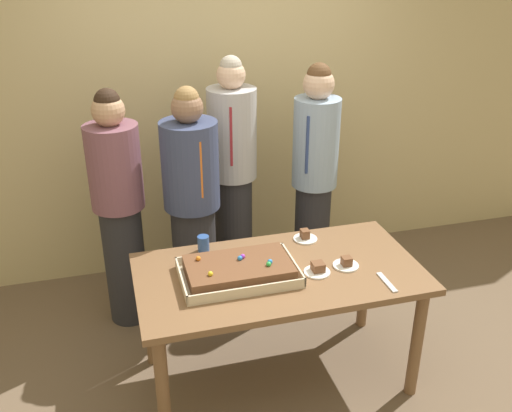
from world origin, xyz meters
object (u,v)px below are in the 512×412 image
object	(u,v)px
sheet_cake	(239,270)
person_far_right_suit	(314,175)
party_table	(279,285)
person_serving_front	(233,175)
drink_cup_nearest	(203,244)
plated_slice_far_left	(346,264)
cake_server_utensil	(387,282)
person_striped_tie_right	(192,208)
plated_slice_near_left	(305,237)
person_green_shirt_behind	(119,208)
plated_slice_near_right	(317,269)

from	to	relation	value
sheet_cake	person_far_right_suit	distance (m)	1.28
party_table	person_serving_front	xyz separation A→B (m)	(-0.01, 1.09, 0.26)
party_table	drink_cup_nearest	bearing A→B (deg)	138.03
person_far_right_suit	person_serving_front	bearing A→B (deg)	-60.98
plated_slice_far_left	cake_server_utensil	bearing A→B (deg)	-56.43
sheet_cake	cake_server_utensil	size ratio (longest dim) A/B	3.24
sheet_cake	person_serving_front	bearing A→B (deg)	78.16
person_striped_tie_right	plated_slice_near_left	bearing A→B (deg)	44.61
plated_slice_far_left	person_striped_tie_right	bearing A→B (deg)	131.89
person_green_shirt_behind	person_serving_front	bearing A→B (deg)	70.28
person_striped_tie_right	sheet_cake	bearing A→B (deg)	-0.00
cake_server_utensil	plated_slice_near_left	bearing A→B (deg)	114.06
drink_cup_nearest	cake_server_utensil	bearing A→B (deg)	-34.21
party_table	drink_cup_nearest	world-z (taller)	drink_cup_nearest
sheet_cake	person_striped_tie_right	xyz separation A→B (m)	(-0.12, 0.78, 0.04)
plated_slice_near_right	person_green_shirt_behind	distance (m)	1.41
plated_slice_near_right	person_green_shirt_behind	world-z (taller)	person_green_shirt_behind
plated_slice_near_right	plated_slice_far_left	distance (m)	0.18
plated_slice_near_left	drink_cup_nearest	distance (m)	0.64
plated_slice_near_left	cake_server_utensil	bearing A→B (deg)	-65.94
sheet_cake	person_striped_tie_right	size ratio (longest dim) A/B	0.39
sheet_cake	plated_slice_near_left	bearing A→B (deg)	31.92
drink_cup_nearest	cake_server_utensil	world-z (taller)	drink_cup_nearest
sheet_cake	plated_slice_near_left	size ratio (longest dim) A/B	4.32
drink_cup_nearest	person_green_shirt_behind	bearing A→B (deg)	129.99
party_table	drink_cup_nearest	distance (m)	0.52
cake_server_utensil	person_far_right_suit	bearing A→B (deg)	87.86
drink_cup_nearest	plated_slice_near_right	bearing A→B (deg)	-35.61
sheet_cake	plated_slice_near_right	bearing A→B (deg)	-9.06
plated_slice_near_right	drink_cup_nearest	bearing A→B (deg)	144.39
drink_cup_nearest	sheet_cake	bearing A→B (deg)	-68.63
party_table	sheet_cake	size ratio (longest dim) A/B	2.50
drink_cup_nearest	person_far_right_suit	size ratio (longest dim) A/B	0.06
party_table	cake_server_utensil	xyz separation A→B (m)	(0.53, -0.28, 0.10)
cake_server_utensil	person_far_right_suit	xyz separation A→B (m)	(0.05, 1.26, 0.13)
party_table	plated_slice_near_left	bearing A→B (deg)	49.11
sheet_cake	person_green_shirt_behind	distance (m)	1.07
cake_server_utensil	person_serving_front	bearing A→B (deg)	111.54
person_serving_front	cake_server_utensil	bearing A→B (deg)	33.38
party_table	plated_slice_far_left	bearing A→B (deg)	-8.67
sheet_cake	plated_slice_near_right	distance (m)	0.45
party_table	person_serving_front	world-z (taller)	person_serving_front
party_table	plated_slice_far_left	size ratio (longest dim) A/B	10.81
person_serving_front	person_striped_tie_right	bearing A→B (deg)	-36.44
plated_slice_near_left	drink_cup_nearest	xyz separation A→B (m)	(-0.64, 0.03, 0.03)
person_far_right_suit	sheet_cake	bearing A→B (deg)	0.00
drink_cup_nearest	person_green_shirt_behind	world-z (taller)	person_green_shirt_behind
plated_slice_near_right	person_far_right_suit	distance (m)	1.13
drink_cup_nearest	person_green_shirt_behind	size ratio (longest dim) A/B	0.06
plated_slice_near_left	person_far_right_suit	size ratio (longest dim) A/B	0.09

